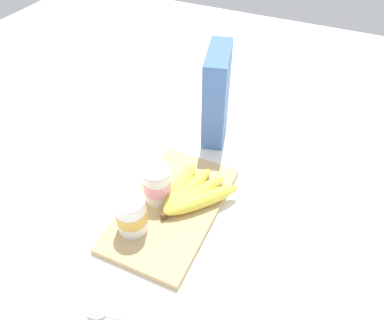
% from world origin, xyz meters
% --- Properties ---
extents(ground_plane, '(2.40, 2.40, 0.00)m').
position_xyz_m(ground_plane, '(0.00, 0.00, 0.00)').
color(ground_plane, white).
extents(cutting_board, '(0.35, 0.20, 0.02)m').
position_xyz_m(cutting_board, '(0.00, 0.00, 0.01)').
color(cutting_board, tan).
rests_on(cutting_board, ground_plane).
extents(cereal_box, '(0.18, 0.10, 0.25)m').
position_xyz_m(cereal_box, '(0.32, 0.02, 0.12)').
color(cereal_box, '#4770B7').
rests_on(cereal_box, ground_plane).
extents(yogurt_cup_front, '(0.07, 0.07, 0.09)m').
position_xyz_m(yogurt_cup_front, '(-0.09, 0.05, 0.06)').
color(yogurt_cup_front, white).
rests_on(yogurt_cup_front, cutting_board).
extents(yogurt_cup_back, '(0.06, 0.06, 0.09)m').
position_xyz_m(yogurt_cup_back, '(0.01, 0.04, 0.06)').
color(yogurt_cup_back, white).
rests_on(yogurt_cup_back, cutting_board).
extents(banana_bunch, '(0.19, 0.16, 0.04)m').
position_xyz_m(banana_bunch, '(0.04, -0.03, 0.03)').
color(banana_bunch, yellow).
rests_on(banana_bunch, cutting_board).
extents(spoon, '(0.05, 0.13, 0.01)m').
position_xyz_m(spoon, '(-0.27, -0.01, 0.01)').
color(spoon, silver).
rests_on(spoon, ground_plane).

